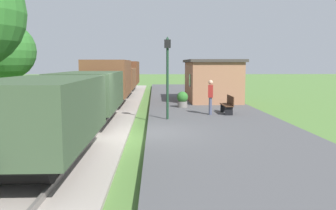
{
  "coord_description": "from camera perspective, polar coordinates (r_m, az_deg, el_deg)",
  "views": [
    {
      "loc": [
        0.5,
        -12.69,
        2.75
      ],
      "look_at": [
        1.02,
        0.85,
        1.15
      ],
      "focal_mm": 37.42,
      "sensor_mm": 36.0,
      "label": 1
    }
  ],
  "objects": [
    {
      "name": "station_hut",
      "position": [
        24.09,
        7.14,
        4.07
      ],
      "size": [
        3.5,
        5.8,
        2.78
      ],
      "color": "#9E6B4C",
      "rests_on": "platform_slab"
    },
    {
      "name": "bench_near_hut",
      "position": [
        17.87,
        9.74,
        0.11
      ],
      "size": [
        0.42,
        1.5,
        0.91
      ],
      "color": "#422819",
      "rests_on": "platform_slab"
    },
    {
      "name": "person_waiting",
      "position": [
        17.38,
        6.94,
        1.5
      ],
      "size": [
        0.3,
        0.42,
        1.71
      ],
      "rotation": [
        0.0,
        0.0,
        2.97
      ],
      "color": "#474C66",
      "rests_on": "platform_slab"
    },
    {
      "name": "rail_far",
      "position": [
        13.44,
        -17.84,
        -4.59
      ],
      "size": [
        0.07,
        60.0,
        0.14
      ],
      "primitive_type": "cube",
      "color": "slate",
      "rests_on": "track_ballast"
    },
    {
      "name": "potted_planter",
      "position": [
        20.2,
        2.37,
        0.96
      ],
      "size": [
        0.64,
        0.64,
        0.92
      ],
      "color": "slate",
      "rests_on": "platform_slab"
    },
    {
      "name": "ground_plane",
      "position": [
        12.99,
        -4.37,
        -5.52
      ],
      "size": [
        160.0,
        160.0,
        0.0
      ],
      "primitive_type": "plane",
      "color": "#517A38"
    },
    {
      "name": "freight_train",
      "position": [
        23.07,
        -9.44,
        3.6
      ],
      "size": [
        2.5,
        32.6,
        2.72
      ],
      "color": "#384C33",
      "rests_on": "rail_near"
    },
    {
      "name": "track_ballast",
      "position": [
        13.29,
        -14.82,
        -5.19
      ],
      "size": [
        3.8,
        60.0,
        0.12
      ],
      "primitive_type": "cube",
      "color": "#9E9389",
      "rests_on": "ground"
    },
    {
      "name": "platform_slab",
      "position": [
        13.24,
        9.65,
        -4.82
      ],
      "size": [
        6.0,
        60.0,
        0.25
      ],
      "primitive_type": "cube",
      "color": "#4C4C4F",
      "rests_on": "ground"
    },
    {
      "name": "rail_near",
      "position": [
        13.13,
        -11.75,
        -4.67
      ],
      "size": [
        0.07,
        60.0,
        0.14
      ],
      "primitive_type": "cube",
      "color": "slate",
      "rests_on": "track_ballast"
    },
    {
      "name": "lamp_post_near",
      "position": [
        15.69,
        -0.08,
        6.91
      ],
      "size": [
        0.28,
        0.28,
        3.7
      ],
      "color": "#193823",
      "rests_on": "platform_slab"
    },
    {
      "name": "tree_trackside_far",
      "position": [
        23.96,
        -24.76,
        7.97
      ],
      "size": [
        3.48,
        3.48,
        5.28
      ],
      "color": "#4C3823",
      "rests_on": "ground"
    }
  ]
}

